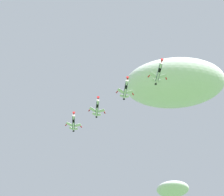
{
  "coord_description": "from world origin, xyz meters",
  "views": [
    {
      "loc": [
        4.9,
        -1.13,
        1.71
      ],
      "look_at": [
        0.41,
        89.97,
        117.6
      ],
      "focal_mm": 40.77,
      "sensor_mm": 36.0,
      "label": 1
    }
  ],
  "objects_px": {
    "fighter_jet_left_outer": "(74,122)",
    "fighter_jet_lead": "(159,72)",
    "fighter_jet_left_wing": "(126,89)",
    "fighter_jet_right_wing": "(97,108)"
  },
  "relations": [
    {
      "from": "fighter_jet_lead",
      "to": "fighter_jet_right_wing",
      "type": "distance_m",
      "value": 42.17
    },
    {
      "from": "fighter_jet_lead",
      "to": "fighter_jet_left_outer",
      "type": "xyz_separation_m",
      "value": [
        -50.24,
        33.01,
        -1.2
      ]
    },
    {
      "from": "fighter_jet_right_wing",
      "to": "fighter_jet_left_outer",
      "type": "bearing_deg",
      "value": -40.2
    },
    {
      "from": "fighter_jet_left_outer",
      "to": "fighter_jet_lead",
      "type": "bearing_deg",
      "value": 138.0
    },
    {
      "from": "fighter_jet_lead",
      "to": "fighter_jet_left_wing",
      "type": "bearing_deg",
      "value": -43.25
    },
    {
      "from": "fighter_jet_left_wing",
      "to": "fighter_jet_right_wing",
      "type": "xyz_separation_m",
      "value": [
        -17.23,
        11.43,
        -2.28
      ]
    },
    {
      "from": "fighter_jet_left_wing",
      "to": "fighter_jet_left_outer",
      "type": "bearing_deg",
      "value": -41.3
    },
    {
      "from": "fighter_jet_right_wing",
      "to": "fighter_jet_left_outer",
      "type": "xyz_separation_m",
      "value": [
        -15.32,
        9.39,
        -2.01
      ]
    },
    {
      "from": "fighter_jet_lead",
      "to": "fighter_jet_right_wing",
      "type": "xyz_separation_m",
      "value": [
        -34.93,
        23.62,
        0.81
      ]
    },
    {
      "from": "fighter_jet_left_wing",
      "to": "fighter_jet_right_wing",
      "type": "distance_m",
      "value": 20.8
    }
  ]
}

